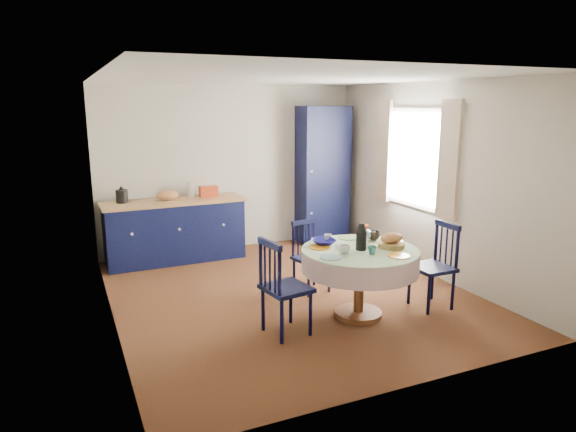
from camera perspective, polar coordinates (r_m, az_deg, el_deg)
name	(u,v)px	position (r m, az deg, el deg)	size (l,w,h in m)	color
floor	(290,294)	(6.18, 0.28, -8.65)	(4.50, 4.50, 0.00)	black
ceiling	(291,77)	(5.77, 0.30, 15.17)	(4.50, 4.50, 0.00)	white
wall_back	(230,168)	(7.93, -6.44, 5.31)	(4.00, 0.02, 2.50)	beige
wall_left	(106,204)	(5.36, -19.60, 1.23)	(0.02, 4.50, 2.50)	beige
wall_right	(431,180)	(6.91, 15.63, 3.87)	(0.02, 4.50, 2.50)	beige
window	(415,157)	(7.08, 13.92, 6.40)	(0.10, 1.74, 1.45)	white
kitchen_counter	(175,229)	(7.51, -12.46, -1.47)	(1.99, 0.65, 1.12)	black
pantry_cabinet	(322,175)	(8.28, 3.79, 4.55)	(0.79, 0.58, 2.18)	black
dining_table	(360,260)	(5.44, 8.05, -4.87)	(1.22, 1.22, 1.02)	#583519
chair_left	(283,287)	(5.01, -0.59, -7.84)	(0.47, 0.49, 0.97)	black
chair_far	(310,256)	(6.17, 2.43, -4.46)	(0.44, 0.43, 0.85)	black
chair_right	(435,265)	(5.91, 16.03, -5.25)	(0.41, 0.43, 0.95)	black
mug_a	(344,249)	(5.23, 6.29, -3.68)	(0.11, 0.11, 0.09)	silver
mug_b	(372,250)	(5.22, 9.30, -3.78)	(0.09, 0.09, 0.08)	#296365
mug_c	(374,236)	(5.76, 9.52, -2.16)	(0.13, 0.13, 0.10)	black
mug_d	(328,238)	(5.64, 4.47, -2.45)	(0.09, 0.09, 0.08)	silver
cobalt_bowl	(323,242)	(5.52, 3.95, -2.89)	(0.25, 0.25, 0.06)	navy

